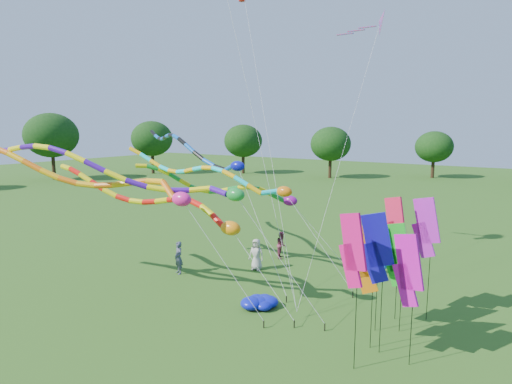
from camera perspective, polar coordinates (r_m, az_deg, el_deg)
The scene contains 21 objects.
ground at distance 16.60m, azimuth -9.65°, elevation -19.22°, with size 160.00×160.00×0.00m, color #245717.
tree_ring at distance 15.19m, azimuth -7.86°, elevation 0.52°, with size 118.57×117.45×9.51m.
tube_kite_red at distance 20.27m, azimuth -12.26°, elevation -1.51°, with size 13.63×1.35×6.27m.
tube_kite_orange at distance 19.78m, azimuth -21.03°, elevation 1.86°, with size 14.69×3.74×7.54m.
tube_kite_purple at distance 18.65m, azimuth -17.12°, elevation 2.44°, with size 15.28×4.41×7.62m.
tube_kite_blue at distance 25.04m, azimuth -8.53°, elevation 5.65°, with size 14.31×5.92×7.99m.
tube_kite_cyan at distance 21.91m, azimuth -5.02°, elevation 2.10°, with size 13.03×1.45×7.01m.
tube_kite_green at distance 23.32m, azimuth -2.95°, elevation 0.36°, with size 10.96×4.40×6.16m.
delta_kite_high_c at distance 23.45m, azimuth 16.23°, elevation 20.92°, with size 3.02×8.03×14.46m.
banner_pole_magenta_b at distance 14.81m, azimuth 19.56°, elevation -9.86°, with size 1.12×0.45×4.41m.
banner_pole_orange at distance 15.38m, azimuth 14.52°, elevation -8.71°, with size 1.15×0.35×4.47m.
banner_pole_green at distance 17.02m, azimuth 18.23°, elevation -7.97°, with size 1.16×0.11×4.24m.
banner_pole_red at distance 17.94m, azimuth 17.99°, elevation -4.49°, with size 1.09×0.56×5.04m.
banner_pole_violet at distance 18.23m, azimuth 21.68°, elevation -4.48°, with size 1.16×0.23×5.04m.
banner_pole_magenta_a at distance 13.89m, azimuth 12.72°, elevation -7.70°, with size 1.11×0.51×5.14m.
banner_pole_blue_a at distance 16.86m, azimuth 15.35°, elevation -7.68°, with size 1.12×0.47×4.33m.
banner_pole_blue_b at distance 15.00m, azimuth 15.75°, elevation -7.27°, with size 1.14×0.38×4.96m.
blue_nylon_heap at distance 19.18m, azimuth 0.59°, elevation -14.36°, with size 1.78×1.58×0.50m.
person_a at distance 23.44m, azimuth 0.05°, elevation -8.32°, with size 0.84×0.55×1.72m, color #B9B3A7.
person_b at distance 23.21m, azimuth -10.29°, elevation -8.62°, with size 0.63×0.42×1.74m, color #43455E.
person_c at distance 25.55m, azimuth 3.45°, elevation -7.04°, with size 0.77×0.60×1.58m, color #7F2E45.
Camera 1 is at (10.14, -10.60, 7.77)m, focal length 30.00 mm.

